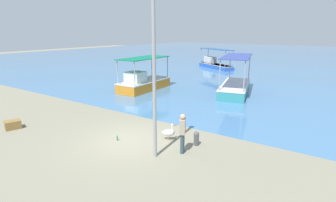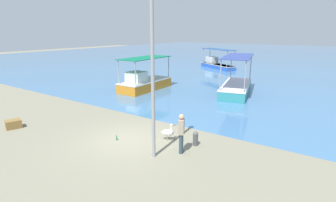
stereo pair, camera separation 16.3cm
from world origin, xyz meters
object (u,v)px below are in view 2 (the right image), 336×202
(fisherman_standing, at_px, (181,132))
(cargo_crate, at_px, (13,124))
(fishing_boat_near_right, at_px, (144,82))
(mooring_bollard, at_px, (195,138))
(fishing_boat_near_left, at_px, (216,64))
(fishing_boat_center, at_px, (236,87))
(lamp_post, at_px, (153,67))
(glass_bottle, at_px, (117,138))
(pelican, at_px, (168,132))

(fisherman_standing, xyz_separation_m, cargo_crate, (-8.75, -2.53, -0.69))
(fishing_boat_near_right, bearing_deg, mooring_bollard, -39.46)
(fishing_boat_near_left, bearing_deg, mooring_bollard, -67.67)
(fishing_boat_near_left, height_order, mooring_bollard, fishing_boat_near_left)
(fishing_boat_center, relative_size, lamp_post, 0.97)
(lamp_post, relative_size, glass_bottle, 24.34)
(fishing_boat_near_left, bearing_deg, cargo_crate, -88.32)
(mooring_bollard, distance_m, cargo_crate, 9.56)
(lamp_post, bearing_deg, fishing_boat_center, 95.55)
(fishing_boat_center, height_order, glass_bottle, fishing_boat_center)
(fishing_boat_near_left, height_order, glass_bottle, fishing_boat_near_left)
(fishing_boat_near_right, bearing_deg, pelican, -44.70)
(lamp_post, distance_m, glass_bottle, 4.30)
(cargo_crate, bearing_deg, fishing_boat_near_right, 91.01)
(fishing_boat_near_left, relative_size, glass_bottle, 22.22)
(mooring_bollard, bearing_deg, fishing_boat_near_right, 140.54)
(cargo_crate, bearing_deg, fisherman_standing, 16.14)
(fishing_boat_near_right, bearing_deg, fisherman_standing, -43.38)
(fishing_boat_near_left, xyz_separation_m, pelican, (8.35, -23.78, -0.21))
(fishing_boat_near_left, distance_m, fishing_boat_center, 15.04)
(fishing_boat_center, distance_m, lamp_post, 12.92)
(pelican, relative_size, cargo_crate, 1.10)
(lamp_post, bearing_deg, pelican, 105.21)
(pelican, relative_size, fisherman_standing, 0.47)
(pelican, xyz_separation_m, cargo_crate, (-7.55, -3.31, -0.16))
(fisherman_standing, distance_m, cargo_crate, 9.13)
(lamp_post, distance_m, cargo_crate, 8.87)
(fishing_boat_center, height_order, lamp_post, lamp_post)
(fishing_boat_center, bearing_deg, fishing_boat_near_right, -155.89)
(fishing_boat_near_right, height_order, lamp_post, lamp_post)
(glass_bottle, bearing_deg, pelican, 35.65)
(fishing_boat_near_left, height_order, pelican, fishing_boat_near_left)
(lamp_post, xyz_separation_m, glass_bottle, (-2.42, 0.29, -3.54))
(fishing_boat_center, height_order, mooring_bollard, fishing_boat_center)
(fishing_boat_near_left, distance_m, mooring_bollard, 25.51)
(fishing_boat_near_right, relative_size, lamp_post, 0.80)
(mooring_bollard, bearing_deg, glass_bottle, -154.27)
(lamp_post, bearing_deg, mooring_bollard, 64.94)
(fishing_boat_near_right, distance_m, pelican, 10.91)
(fishing_boat_near_left, bearing_deg, pelican, -70.66)
(cargo_crate, bearing_deg, fishing_boat_center, 64.26)
(fishing_boat_near_left, xyz_separation_m, glass_bottle, (6.39, -25.18, -0.48))
(mooring_bollard, xyz_separation_m, cargo_crate, (-8.89, -3.50, -0.13))
(fishing_boat_near_right, distance_m, fisherman_standing, 12.30)
(pelican, bearing_deg, lamp_post, -74.79)
(fishing_boat_center, distance_m, cargo_crate, 15.67)
(fisherman_standing, xyz_separation_m, glass_bottle, (-3.15, -0.62, -0.80))
(pelican, distance_m, glass_bottle, 2.42)
(fishing_boat_near_right, xyz_separation_m, glass_bottle, (5.79, -9.07, -0.57))
(pelican, bearing_deg, glass_bottle, -144.35)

